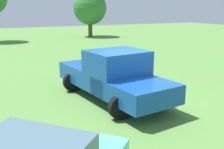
{
  "coord_description": "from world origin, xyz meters",
  "views": [
    {
      "loc": [
        4.43,
        7.31,
        3.15
      ],
      "look_at": [
        0.33,
        -0.73,
        0.9
      ],
      "focal_mm": 42.49,
      "sensor_mm": 36.0,
      "label": 1
    }
  ],
  "objects": [
    {
      "name": "tree_back_right",
      "position": [
        -7.33,
        -21.31,
        3.2
      ],
      "size": [
        3.76,
        3.76,
        5.1
      ],
      "color": "brown",
      "rests_on": "ground_plane"
    },
    {
      "name": "ground_plane",
      "position": [
        0.0,
        0.0,
        0.0
      ],
      "size": [
        80.0,
        80.0,
        0.0
      ],
      "primitive_type": "plane",
      "color": "#54843D"
    },
    {
      "name": "pickup_truck",
      "position": [
        0.32,
        -0.6,
        0.92
      ],
      "size": [
        2.64,
        5.25,
        1.79
      ],
      "rotation": [
        0.0,
        0.0,
        4.82
      ],
      "color": "black",
      "rests_on": "ground_plane"
    }
  ]
}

